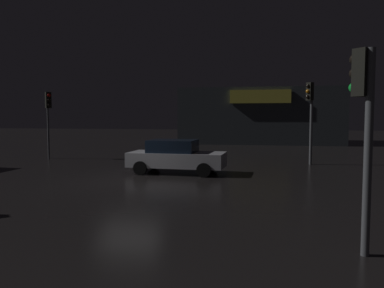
{
  "coord_description": "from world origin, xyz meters",
  "views": [
    {
      "loc": [
        5.2,
        -14.42,
        2.6
      ],
      "look_at": [
        1.75,
        4.5,
        1.21
      ],
      "focal_mm": 35.66,
      "sensor_mm": 36.0,
      "label": 1
    }
  ],
  "objects_px": {
    "traffic_signal_cross_left": "(364,111)",
    "car_near": "(176,156)",
    "traffic_signal_opposite": "(48,109)",
    "store_building": "(260,116)",
    "traffic_signal_main": "(310,108)"
  },
  "relations": [
    {
      "from": "traffic_signal_main",
      "to": "store_building",
      "type": "bearing_deg",
      "value": 98.68
    },
    {
      "from": "traffic_signal_opposite",
      "to": "traffic_signal_cross_left",
      "type": "bearing_deg",
      "value": -43.37
    },
    {
      "from": "traffic_signal_main",
      "to": "traffic_signal_opposite",
      "type": "relative_size",
      "value": 1.08
    },
    {
      "from": "traffic_signal_cross_left",
      "to": "car_near",
      "type": "relative_size",
      "value": 0.87
    },
    {
      "from": "store_building",
      "to": "car_near",
      "type": "height_order",
      "value": "store_building"
    },
    {
      "from": "traffic_signal_opposite",
      "to": "store_building",
      "type": "bearing_deg",
      "value": 54.2
    },
    {
      "from": "store_building",
      "to": "traffic_signal_opposite",
      "type": "bearing_deg",
      "value": -125.8
    },
    {
      "from": "traffic_signal_opposite",
      "to": "traffic_signal_main",
      "type": "bearing_deg",
      "value": -0.56
    },
    {
      "from": "traffic_signal_opposite",
      "to": "traffic_signal_cross_left",
      "type": "xyz_separation_m",
      "value": [
        14.68,
        -13.87,
        -0.33
      ]
    },
    {
      "from": "store_building",
      "to": "traffic_signal_main",
      "type": "bearing_deg",
      "value": -81.32
    },
    {
      "from": "traffic_signal_cross_left",
      "to": "car_near",
      "type": "xyz_separation_m",
      "value": [
        -5.71,
        9.45,
        -1.92
      ]
    },
    {
      "from": "traffic_signal_main",
      "to": "car_near",
      "type": "bearing_deg",
      "value": -146.28
    },
    {
      "from": "store_building",
      "to": "traffic_signal_main",
      "type": "height_order",
      "value": "store_building"
    },
    {
      "from": "store_building",
      "to": "car_near",
      "type": "xyz_separation_m",
      "value": [
        -3.69,
        -21.98,
        -1.85
      ]
    },
    {
      "from": "traffic_signal_cross_left",
      "to": "traffic_signal_opposite",
      "type": "bearing_deg",
      "value": 136.63
    }
  ]
}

